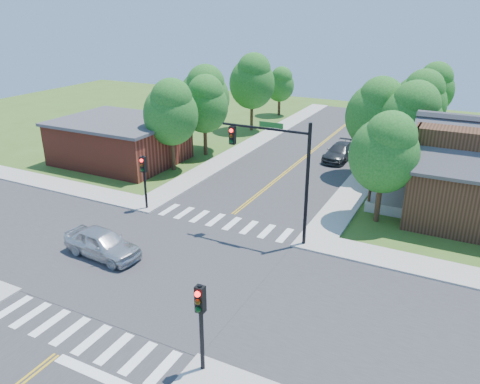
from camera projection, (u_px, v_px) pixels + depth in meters
The scene contains 25 objects.
ground at pixel (167, 267), 24.70m from camera, with size 100.00×100.00×0.00m, color #3C5A1C.
road_ns at pixel (167, 267), 24.70m from camera, with size 10.00×90.00×0.04m, color #2D2D30.
road_ew at pixel (167, 267), 24.69m from camera, with size 90.00×10.00×0.04m, color #2D2D30.
intersection_patch at pixel (167, 267), 24.70m from camera, with size 10.20×10.20×0.06m, color #2D2D30.
sidewalk_nw at pixel (127, 150), 44.42m from camera, with size 40.00×40.00×0.14m.
crosswalk_north at pixel (224, 222), 29.82m from camera, with size 8.85×2.00×0.01m.
crosswalk_south at pixel (81, 335), 19.56m from camera, with size 8.85×2.00×0.01m.
centerline at pixel (167, 267), 24.69m from camera, with size 0.30×90.00×0.01m.
stop_bar at pixel (104, 378), 17.36m from camera, with size 4.60×0.45×0.09m, color white.
signal_mast_ne at pixel (279, 161), 25.88m from camera, with size 5.30×0.42×7.20m.
signal_pole_se at pixel (200, 313), 16.70m from camera, with size 0.34×0.42×3.80m.
signal_pole_nw at pixel (144, 173), 30.69m from camera, with size 0.34×0.42×3.80m.
building_nw at pixel (120, 140), 40.90m from camera, with size 10.40×8.40×3.73m.
tree_e_a at pixel (386, 151), 28.22m from camera, with size 4.24×4.03×7.20m.
tree_e_b at pixel (411, 118), 34.06m from camera, with size 4.72×4.48×8.02m.
tree_e_c at pixel (420, 100), 40.62m from camera, with size 4.67×4.43×7.93m.
tree_e_d at pixel (433, 87), 48.37m from camera, with size 4.49×4.27×7.63m.
tree_w_a at pixel (171, 111), 37.47m from camera, with size 4.51×4.28×7.66m.
tree_w_b at pixel (205, 95), 42.82m from camera, with size 4.73×4.50×8.05m.
tree_w_c at pixel (252, 80), 49.80m from camera, with size 4.92×4.67×8.36m.
tree_w_d at pixel (280, 83), 57.42m from camera, with size 3.55×3.37×6.03m.
tree_house at pixel (377, 112), 35.93m from camera, with size 4.71×4.48×8.01m.
tree_bldg at pixel (205, 103), 41.53m from camera, with size 4.33×4.12×7.37m.
car_silver at pixel (102, 244), 25.49m from camera, with size 4.77×2.25×1.58m, color silver.
car_dgrey at pixel (340, 152), 41.57m from camera, with size 2.24×5.00×1.42m, color #2C3031.
Camera 1 is at (13.16, -17.37, 12.88)m, focal length 35.00 mm.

